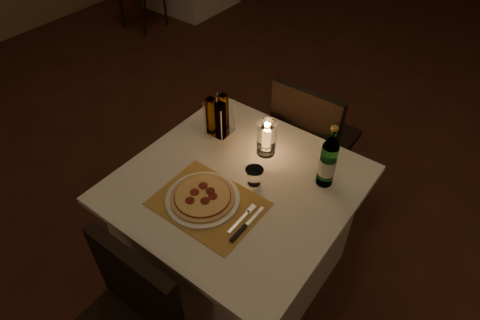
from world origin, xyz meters
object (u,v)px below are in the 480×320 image
Objects in this scene: water_bottle at (328,162)px; hurricane_candle at (267,136)px; pizza at (203,197)px; main_table at (238,231)px; plate at (203,199)px; chair_far at (311,134)px; tumbler at (254,176)px.

hurricane_candle is at bearing 178.38° from water_bottle.
water_bottle reaches higher than pizza.
water_bottle is at bearing 36.55° from main_table.
pizza is at bearing -95.60° from hurricane_candle.
hurricane_candle reaches higher than pizza.
main_table is 5.59× the size of hurricane_candle.
plate reaches higher than main_table.
chair_far is 3.21× the size of pizza.
pizza is at bearing -117.18° from tumbler.
plate is 1.79× the size of hurricane_candle.
main_table is 3.57× the size of pizza.
pizza is 3.46× the size of tumbler.
chair_far is 0.92m from pizza.
hurricane_candle is (-0.01, 0.24, 0.47)m from main_table.
water_bottle is at bearing 37.42° from tumbler.
water_bottle reaches higher than hurricane_candle.
tumbler is (0.06, -0.67, 0.23)m from chair_far.
chair_far is (-0.00, 0.71, 0.18)m from main_table.
chair_far is at bearing 86.80° from plate.
hurricane_candle is at bearing 84.40° from plate.
tumbler is (0.11, 0.22, 0.01)m from pizza.
plate is 1.01× the size of water_bottle.
chair_far is at bearing 123.13° from water_bottle.
chair_far is 5.03× the size of hurricane_candle.
tumbler is 0.33m from water_bottle.
pizza is at bearing -93.20° from chair_far.
pizza is (-0.05, -0.89, 0.22)m from chair_far.
water_bottle is at bearing 48.59° from plate.
pizza reaches higher than main_table.
pizza is at bearing -131.42° from water_bottle.
plate is at bearing -131.41° from water_bottle.
pizza is 0.56m from water_bottle.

